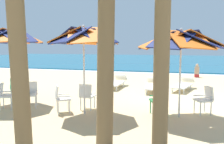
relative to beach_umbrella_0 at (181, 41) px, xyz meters
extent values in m
plane|color=#D3B784|center=(0.11, 2.24, -2.24)|extent=(80.00, 80.00, 0.00)
cube|color=#19607F|center=(0.11, 29.99, -2.19)|extent=(80.00, 36.00, 0.10)
cube|color=white|center=(0.11, 11.69, -2.24)|extent=(80.00, 0.70, 0.01)
cylinder|color=silver|center=(0.00, 0.00, -1.19)|extent=(0.05, 0.05, 2.11)
cube|color=orange|center=(0.55, 0.23, 0.02)|extent=(1.40, 1.29, 0.56)
cube|color=navy|center=(0.23, 0.55, 0.02)|extent=(1.31, 1.36, 0.56)
cube|color=orange|center=(-0.23, 0.55, 0.02)|extent=(1.29, 1.40, 0.56)
cube|color=navy|center=(-0.55, 0.23, 0.02)|extent=(1.36, 1.31, 0.56)
cube|color=orange|center=(-0.55, -0.23, 0.02)|extent=(1.40, 1.29, 0.56)
cube|color=navy|center=(-0.23, -0.55, 0.02)|extent=(1.31, 1.36, 0.56)
cube|color=orange|center=(0.23, -0.55, 0.02)|extent=(1.29, 1.40, 0.56)
cube|color=navy|center=(0.55, -0.23, 0.02)|extent=(1.36, 1.31, 0.56)
sphere|color=silver|center=(0.00, 0.00, 0.32)|extent=(0.08, 0.08, 0.08)
cube|color=white|center=(0.68, 0.54, -1.80)|extent=(0.59, 0.59, 0.05)
cube|color=white|center=(0.86, 0.63, -1.58)|extent=(0.28, 0.41, 0.40)
cube|color=white|center=(0.78, 0.36, -1.69)|extent=(0.37, 0.22, 0.03)
cube|color=white|center=(0.59, 0.71, -1.69)|extent=(0.37, 0.22, 0.03)
cylinder|color=white|center=(0.61, 0.30, -2.04)|extent=(0.04, 0.04, 0.41)
cylinder|color=white|center=(0.44, 0.61, -2.04)|extent=(0.04, 0.04, 0.41)
cylinder|color=white|center=(0.92, 0.46, -2.04)|extent=(0.04, 0.04, 0.41)
cylinder|color=white|center=(0.76, 0.78, -2.04)|extent=(0.04, 0.04, 0.41)
cube|color=#2D8C4C|center=(-0.64, 0.09, -1.80)|extent=(0.57, 0.57, 0.05)
cube|color=#2D8C4C|center=(-0.45, 0.16, -1.58)|extent=(0.25, 0.42, 0.40)
cube|color=#2D8C4C|center=(-0.56, -0.10, -1.69)|extent=(0.38, 0.19, 0.03)
cube|color=#2D8C4C|center=(-0.71, 0.27, -1.69)|extent=(0.38, 0.19, 0.03)
cylinder|color=#2D8C4C|center=(-0.73, -0.14, -2.04)|extent=(0.04, 0.04, 0.41)
cylinder|color=#2D8C4C|center=(-0.86, 0.18, -2.04)|extent=(0.04, 0.04, 0.41)
cylinder|color=#2D8C4C|center=(-0.41, -0.01, -2.04)|extent=(0.04, 0.04, 0.41)
cylinder|color=#2D8C4C|center=(-0.54, 0.32, -2.04)|extent=(0.04, 0.04, 0.41)
cylinder|color=silver|center=(-2.79, -0.50, -1.12)|extent=(0.05, 0.05, 2.24)
cube|color=orange|center=(-2.31, -0.30, 0.15)|extent=(1.19, 1.15, 0.53)
cube|color=navy|center=(-2.59, -0.02, 0.15)|extent=(1.14, 1.23, 0.53)
cube|color=orange|center=(-2.99, -0.02, 0.15)|extent=(1.15, 1.19, 0.53)
cube|color=navy|center=(-3.28, -0.30, 0.15)|extent=(1.23, 1.14, 0.53)
cube|color=orange|center=(-3.28, -0.70, 0.15)|extent=(1.19, 1.15, 0.53)
cube|color=navy|center=(-2.99, -0.99, 0.15)|extent=(1.14, 1.23, 0.53)
cube|color=orange|center=(-2.59, -0.99, 0.15)|extent=(1.15, 1.19, 0.53)
cube|color=navy|center=(-2.31, -0.70, 0.15)|extent=(1.23, 1.14, 0.53)
sphere|color=silver|center=(-2.79, -0.50, 0.43)|extent=(0.08, 0.08, 0.08)
cube|color=white|center=(-3.51, -0.52, -1.80)|extent=(0.61, 0.61, 0.05)
cube|color=white|center=(-3.67, -0.64, -1.58)|extent=(0.32, 0.40, 0.40)
cube|color=white|center=(-3.62, -0.36, -1.69)|extent=(0.35, 0.26, 0.03)
cube|color=white|center=(-3.39, -0.69, -1.69)|extent=(0.35, 0.26, 0.03)
cylinder|color=white|center=(-3.46, -0.28, -2.04)|extent=(0.04, 0.04, 0.41)
cylinder|color=white|center=(-3.26, -0.57, -2.04)|extent=(0.04, 0.04, 0.41)
cylinder|color=white|center=(-3.75, -0.48, -2.04)|extent=(0.04, 0.04, 0.41)
cylinder|color=white|center=(-3.55, -0.77, -2.04)|extent=(0.04, 0.04, 0.41)
cube|color=white|center=(-2.93, 0.07, -1.80)|extent=(0.44, 0.44, 0.05)
cube|color=white|center=(-2.92, -0.13, -1.58)|extent=(0.42, 0.10, 0.40)
cube|color=white|center=(-3.13, 0.07, -1.69)|extent=(0.04, 0.40, 0.03)
cube|color=white|center=(-2.73, 0.07, -1.69)|extent=(0.04, 0.40, 0.03)
cylinder|color=white|center=(-3.10, 0.25, -2.04)|extent=(0.04, 0.04, 0.41)
cylinder|color=white|center=(-2.75, 0.25, -2.04)|extent=(0.04, 0.04, 0.41)
cylinder|color=white|center=(-3.10, -0.11, -2.04)|extent=(0.04, 0.04, 0.41)
cylinder|color=white|center=(-2.75, -0.10, -2.04)|extent=(0.04, 0.04, 0.41)
cylinder|color=silver|center=(-5.74, -0.14, -1.10)|extent=(0.05, 0.05, 2.29)
cube|color=orange|center=(-5.23, 0.07, 0.19)|extent=(1.26, 1.21, 0.52)
cube|color=navy|center=(-5.53, 0.37, 0.19)|extent=(1.20, 1.29, 0.52)
cube|color=orange|center=(-5.95, 0.37, 0.19)|extent=(1.21, 1.26, 0.52)
cube|color=navy|center=(-6.25, 0.07, 0.19)|extent=(1.29, 1.20, 0.52)
cube|color=orange|center=(-5.53, -0.65, 0.19)|extent=(1.21, 1.26, 0.52)
cube|color=navy|center=(-5.23, -0.35, 0.19)|extent=(1.29, 1.20, 0.52)
sphere|color=silver|center=(-5.74, -0.14, 0.48)|extent=(0.08, 0.08, 0.08)
cube|color=white|center=(-5.49, -0.69, -1.80)|extent=(0.58, 0.58, 0.05)
cube|color=white|center=(-5.68, -0.77, -1.58)|extent=(0.25, 0.42, 0.40)
cube|color=white|center=(-5.57, -0.50, -1.69)|extent=(0.38, 0.19, 0.03)
cube|color=white|center=(-5.41, -0.87, -1.69)|extent=(0.38, 0.19, 0.03)
cylinder|color=white|center=(-5.40, -0.46, -2.04)|extent=(0.04, 0.04, 0.41)
cylinder|color=white|center=(-5.26, -0.78, -2.04)|extent=(0.04, 0.04, 0.41)
cylinder|color=white|center=(-5.72, -0.59, -2.04)|extent=(0.04, 0.04, 0.41)
cylinder|color=white|center=(-5.59, -0.92, -2.04)|extent=(0.04, 0.04, 0.41)
cube|color=#2D8C4C|center=(-6.21, 0.67, -1.80)|extent=(0.62, 0.62, 0.05)
cube|color=#2D8C4C|center=(-6.07, 0.52, -1.58)|extent=(0.38, 0.35, 0.40)
cube|color=#2D8C4C|center=(-6.36, 0.54, -1.69)|extent=(0.29, 0.32, 0.03)
cube|color=#2D8C4C|center=(-6.06, 0.80, -1.69)|extent=(0.29, 0.32, 0.03)
cylinder|color=#2D8C4C|center=(-6.46, 0.68, -2.04)|extent=(0.04, 0.04, 0.41)
cylinder|color=#2D8C4C|center=(-6.19, 0.92, -2.04)|extent=(0.04, 0.04, 0.41)
cylinder|color=#2D8C4C|center=(-6.22, 0.42, -2.04)|extent=(0.04, 0.04, 0.41)
cylinder|color=#2D8C4C|center=(-5.96, 0.66, -2.04)|extent=(0.04, 0.04, 0.41)
cube|color=white|center=(-4.87, -0.29, -1.80)|extent=(0.60, 0.60, 0.05)
cube|color=white|center=(-4.97, -0.12, -1.58)|extent=(0.41, 0.29, 0.40)
cube|color=white|center=(-4.69, -0.20, -1.69)|extent=(0.23, 0.37, 0.03)
cube|color=white|center=(-5.04, -0.39, -1.69)|extent=(0.23, 0.37, 0.03)
cylinder|color=white|center=(-4.63, -0.36, -2.04)|extent=(0.04, 0.04, 0.41)
cylinder|color=white|center=(-4.94, -0.53, -2.04)|extent=(0.04, 0.04, 0.41)
cylinder|color=white|center=(-4.80, -0.06, -2.04)|extent=(0.04, 0.04, 0.41)
cylinder|color=white|center=(-5.11, -0.23, -2.04)|extent=(0.04, 0.04, 0.41)
cube|color=white|center=(0.02, 4.41, -1.99)|extent=(1.03, 1.80, 0.06)
cube|color=white|center=(0.28, 5.43, -1.80)|extent=(0.71, 0.61, 0.36)
cube|color=white|center=(0.12, 3.73, -2.13)|extent=(0.06, 0.06, 0.22)
cube|color=white|center=(-0.38, 3.85, -2.13)|extent=(0.06, 0.06, 0.22)
cube|color=white|center=(0.43, 4.96, -2.13)|extent=(0.06, 0.06, 0.22)
cube|color=white|center=(-0.07, 5.09, -2.13)|extent=(0.06, 0.06, 0.22)
cube|color=white|center=(-1.25, 3.74, -1.99)|extent=(0.79, 1.75, 0.06)
cube|color=white|center=(-1.34, 4.79, -1.80)|extent=(0.65, 0.53, 0.36)
cube|color=white|center=(-0.93, 3.12, -2.13)|extent=(0.06, 0.06, 0.22)
cube|color=white|center=(-1.44, 3.08, -2.13)|extent=(0.06, 0.06, 0.22)
cube|color=white|center=(-1.05, 4.39, -2.13)|extent=(0.06, 0.06, 0.22)
cube|color=white|center=(-1.56, 4.35, -2.13)|extent=(0.06, 0.06, 0.22)
cube|color=white|center=(-3.16, 4.18, -1.99)|extent=(0.66, 1.71, 0.06)
cube|color=white|center=(-3.15, 5.24, -1.80)|extent=(0.61, 0.49, 0.36)
cube|color=white|center=(-2.91, 3.54, -2.13)|extent=(0.06, 0.06, 0.22)
cube|color=white|center=(-3.42, 3.55, -2.13)|extent=(0.06, 0.06, 0.22)
cube|color=white|center=(-2.90, 4.82, -2.13)|extent=(0.06, 0.06, 0.22)
cube|color=white|center=(-3.41, 4.82, -2.13)|extent=(0.06, 0.06, 0.22)
cylinder|color=brown|center=(-2.48, -3.91, 0.33)|extent=(0.28, 0.47, 5.15)
cylinder|color=brown|center=(-0.30, -2.61, 0.24)|extent=(0.30, 0.44, 4.98)
cube|color=red|center=(0.91, 9.91, -2.14)|extent=(0.30, 0.24, 0.20)
cube|color=tan|center=(0.91, 9.89, -1.78)|extent=(0.30, 0.25, 0.54)
sphere|color=tan|center=(0.91, 9.88, -1.42)|extent=(0.20, 0.20, 0.20)
cube|color=tan|center=(0.91, 10.31, -2.17)|extent=(0.26, 0.76, 0.14)
camera|label=1|loc=(0.12, -7.22, -0.16)|focal=38.81mm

